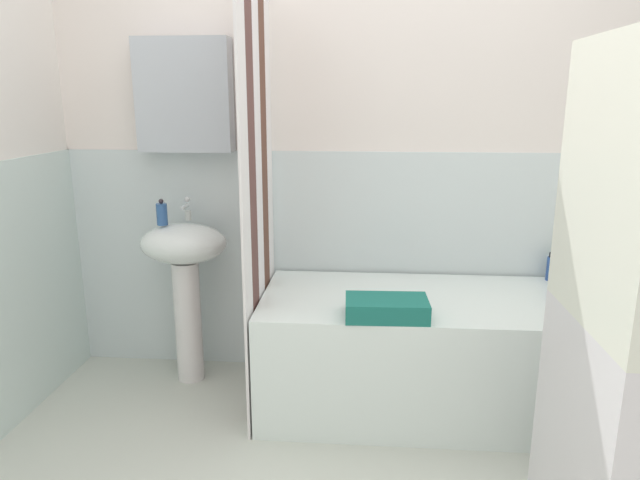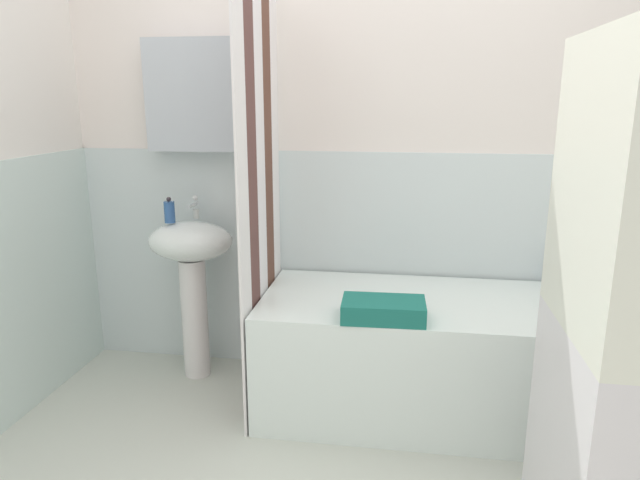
{
  "view_description": "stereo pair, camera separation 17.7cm",
  "coord_description": "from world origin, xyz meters",
  "views": [
    {
      "loc": [
        0.05,
        -1.69,
        1.47
      ],
      "look_at": [
        -0.15,
        0.77,
        0.85
      ],
      "focal_mm": 31.85,
      "sensor_mm": 36.0,
      "label": 1
    },
    {
      "loc": [
        0.23,
        -1.67,
        1.47
      ],
      "look_at": [
        -0.15,
        0.77,
        0.85
      ],
      "focal_mm": 31.85,
      "sensor_mm": 36.0,
      "label": 2
    }
  ],
  "objects": [
    {
      "name": "bathtub",
      "position": [
        0.39,
        0.85,
        0.28
      ],
      "size": [
        1.63,
        0.73,
        0.56
      ],
      "primitive_type": "cube",
      "color": "white",
      "rests_on": "ground_plane"
    },
    {
      "name": "shower_curtain",
      "position": [
        -0.44,
        0.85,
        1.0
      ],
      "size": [
        0.01,
        0.73,
        2.0
      ],
      "color": "white",
      "rests_on": "ground_plane"
    },
    {
      "name": "sink",
      "position": [
        -0.87,
        1.03,
        0.62
      ],
      "size": [
        0.44,
        0.34,
        0.85
      ],
      "color": "white",
      "rests_on": "ground_plane"
    },
    {
      "name": "towel_folded",
      "position": [
        0.15,
        0.59,
        0.6
      ],
      "size": [
        0.36,
        0.22,
        0.08
      ],
      "primitive_type": "cube",
      "rotation": [
        0.0,
        0.0,
        0.03
      ],
      "color": "#1C6B5F",
      "rests_on": "bathtub"
    },
    {
      "name": "soap_dispenser",
      "position": [
        -0.96,
        1.01,
        0.91
      ],
      "size": [
        0.05,
        0.05,
        0.13
      ],
      "color": "#2F5897",
      "rests_on": "sink"
    },
    {
      "name": "lotion_bottle",
      "position": [
        1.0,
        1.17,
        0.63
      ],
      "size": [
        0.05,
        0.05,
        0.15
      ],
      "color": "#2B4E99",
      "rests_on": "bathtub"
    },
    {
      "name": "faucet",
      "position": [
        -0.87,
        1.11,
        0.91
      ],
      "size": [
        0.03,
        0.12,
        0.12
      ],
      "color": "silver",
      "rests_on": "sink"
    },
    {
      "name": "conditioner_bottle",
      "position": [
        1.1,
        1.13,
        0.66
      ],
      "size": [
        0.04,
        0.04,
        0.22
      ],
      "color": "#257451",
      "rests_on": "bathtub"
    },
    {
      "name": "wall_back_tiled",
      "position": [
        -0.05,
        1.26,
        1.14
      ],
      "size": [
        3.6,
        0.18,
        2.4
      ],
      "color": "white",
      "rests_on": "ground_plane"
    }
  ]
}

